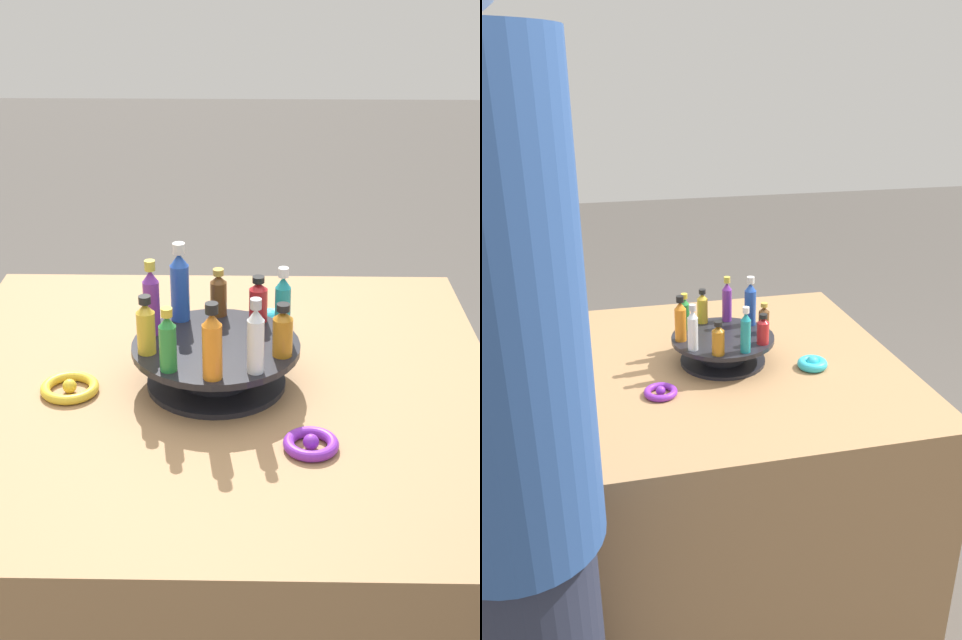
{
  "view_description": "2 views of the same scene",
  "coord_description": "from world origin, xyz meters",
  "views": [
    {
      "loc": [
        0.07,
        -1.36,
        1.47
      ],
      "look_at": [
        0.04,
        -0.03,
        0.85
      ],
      "focal_mm": 50.0,
      "sensor_mm": 36.0,
      "label": 1
    },
    {
      "loc": [
        1.56,
        -0.37,
        1.48
      ],
      "look_at": [
        0.0,
        -0.0,
        0.84
      ],
      "focal_mm": 35.0,
      "sensor_mm": 36.0,
      "label": 2
    }
  ],
  "objects": [
    {
      "name": "ground_plane",
      "position": [
        0.0,
        0.0,
        0.0
      ],
      "size": [
        12.0,
        12.0,
        0.0
      ],
      "primitive_type": "plane",
      "color": "#4C4742"
    },
    {
      "name": "party_table",
      "position": [
        0.0,
        0.0,
        0.35
      ],
      "size": [
        0.99,
        0.99,
        0.71
      ],
      "color": "#9E754C",
      "rests_on": "ground_plane"
    },
    {
      "name": "display_stand",
      "position": [
        0.0,
        0.0,
        0.75
      ],
      "size": [
        0.29,
        0.29,
        0.08
      ],
      "color": "black",
      "rests_on": "party_table"
    },
    {
      "name": "bottle_green",
      "position": [
        -0.07,
        -0.09,
        0.84
      ],
      "size": [
        0.03,
        0.03,
        0.11
      ],
      "color": "#288438",
      "rests_on": "display_stand"
    },
    {
      "name": "bottle_orange",
      "position": [
        -0.0,
        -0.12,
        0.85
      ],
      "size": [
        0.03,
        0.03,
        0.13
      ],
      "color": "orange",
      "rests_on": "display_stand"
    },
    {
      "name": "bottle_clear",
      "position": [
        0.07,
        -0.1,
        0.85
      ],
      "size": [
        0.03,
        0.03,
        0.13
      ],
      "color": "silver",
      "rests_on": "display_stand"
    },
    {
      "name": "bottle_amber",
      "position": [
        0.11,
        -0.04,
        0.83
      ],
      "size": [
        0.03,
        0.03,
        0.09
      ],
      "color": "#AD6B19",
      "rests_on": "display_stand"
    },
    {
      "name": "bottle_teal",
      "position": [
        0.11,
        0.03,
        0.85
      ],
      "size": [
        0.03,
        0.03,
        0.13
      ],
      "color": "teal",
      "rests_on": "display_stand"
    },
    {
      "name": "bottle_red",
      "position": [
        0.07,
        0.09,
        0.83
      ],
      "size": [
        0.03,
        0.03,
        0.09
      ],
      "color": "#B21E23",
      "rests_on": "display_stand"
    },
    {
      "name": "bottle_brown",
      "position": [
        0.0,
        0.12,
        0.83
      ],
      "size": [
        0.03,
        0.03,
        0.09
      ],
      "color": "brown",
      "rests_on": "display_stand"
    },
    {
      "name": "bottle_blue",
      "position": [
        -0.07,
        0.1,
        0.85
      ],
      "size": [
        0.03,
        0.03,
        0.15
      ],
      "color": "#234CAD",
      "rests_on": "display_stand"
    },
    {
      "name": "bottle_purple",
      "position": [
        -0.11,
        0.04,
        0.85
      ],
      "size": [
        0.03,
        0.03,
        0.14
      ],
      "color": "#702D93",
      "rests_on": "display_stand"
    },
    {
      "name": "bottle_gold",
      "position": [
        -0.11,
        -0.03,
        0.84
      ],
      "size": [
        0.03,
        0.03,
        0.1
      ],
      "color": "gold",
      "rests_on": "display_stand"
    },
    {
      "name": "ribbon_bow_teal",
      "position": [
        0.1,
        0.23,
        0.72
      ],
      "size": [
        0.08,
        0.08,
        0.04
      ],
      "color": "#2DB7CC",
      "rests_on": "party_table"
    },
    {
      "name": "ribbon_bow_gold",
      "position": [
        -0.25,
        -0.03,
        0.72
      ],
      "size": [
        0.1,
        0.1,
        0.02
      ],
      "color": "gold",
      "rests_on": "party_table"
    },
    {
      "name": "ribbon_bow_purple",
      "position": [
        0.15,
        -0.2,
        0.72
      ],
      "size": [
        0.09,
        0.09,
        0.03
      ],
      "color": "purple",
      "rests_on": "party_table"
    },
    {
      "name": "person_figure",
      "position": [
        0.62,
        -0.51,
        0.86
      ],
      "size": [
        0.29,
        0.29,
        1.71
      ],
      "rotation": [
        0.0,
        0.0,
        2.46
      ],
      "color": "#282D42",
      "rests_on": "ground_plane"
    }
  ]
}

